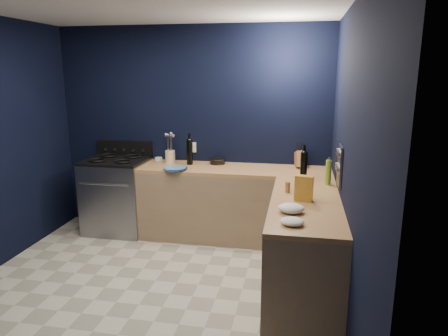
% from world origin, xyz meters
% --- Properties ---
extents(floor, '(3.50, 3.50, 0.02)m').
position_xyz_m(floor, '(0.00, 0.00, -0.01)').
color(floor, '#BBB7A3').
rests_on(floor, ground).
extents(wall_back, '(3.50, 0.02, 2.60)m').
position_xyz_m(wall_back, '(0.00, 1.76, 1.30)').
color(wall_back, black).
rests_on(wall_back, ground).
extents(wall_right, '(0.02, 3.50, 2.60)m').
position_xyz_m(wall_right, '(1.76, 0.00, 1.30)').
color(wall_right, black).
rests_on(wall_right, ground).
extents(cab_back, '(2.30, 0.63, 0.86)m').
position_xyz_m(cab_back, '(0.60, 1.44, 0.43)').
color(cab_back, '#947757').
rests_on(cab_back, floor).
extents(top_back, '(2.30, 0.63, 0.04)m').
position_xyz_m(top_back, '(0.60, 1.44, 0.88)').
color(top_back, '#8C5E38').
rests_on(top_back, cab_back).
extents(cab_right, '(0.63, 1.67, 0.86)m').
position_xyz_m(cab_right, '(1.44, 0.29, 0.43)').
color(cab_right, '#947757').
rests_on(cab_right, floor).
extents(top_right, '(0.63, 1.67, 0.04)m').
position_xyz_m(top_right, '(1.44, 0.29, 0.88)').
color(top_right, '#8C5E38').
rests_on(top_right, cab_right).
extents(gas_range, '(0.76, 0.66, 0.92)m').
position_xyz_m(gas_range, '(-0.93, 1.42, 0.46)').
color(gas_range, gray).
rests_on(gas_range, floor).
extents(oven_door, '(0.59, 0.02, 0.42)m').
position_xyz_m(oven_door, '(-0.93, 1.10, 0.45)').
color(oven_door, black).
rests_on(oven_door, gas_range).
extents(cooktop, '(0.76, 0.66, 0.03)m').
position_xyz_m(cooktop, '(-0.93, 1.42, 0.94)').
color(cooktop, black).
rests_on(cooktop, gas_range).
extents(backguard, '(0.76, 0.06, 0.20)m').
position_xyz_m(backguard, '(-0.93, 1.72, 1.04)').
color(backguard, black).
rests_on(backguard, gas_range).
extents(spice_panel, '(0.02, 0.28, 0.38)m').
position_xyz_m(spice_panel, '(1.74, 0.55, 1.18)').
color(spice_panel, gray).
rests_on(spice_panel, wall_right).
extents(wall_outlet, '(0.09, 0.02, 0.13)m').
position_xyz_m(wall_outlet, '(0.00, 1.74, 1.08)').
color(wall_outlet, white).
rests_on(wall_outlet, wall_back).
extents(plate_stack, '(0.27, 0.27, 0.03)m').
position_xyz_m(plate_stack, '(-0.08, 1.20, 0.92)').
color(plate_stack, teal).
rests_on(plate_stack, top_back).
extents(ramekin, '(0.12, 0.12, 0.04)m').
position_xyz_m(ramekin, '(-0.45, 1.68, 0.92)').
color(ramekin, white).
rests_on(ramekin, top_back).
extents(utensil_crock, '(0.13, 0.13, 0.16)m').
position_xyz_m(utensil_crock, '(-0.26, 1.58, 0.98)').
color(utensil_crock, beige).
rests_on(utensil_crock, top_back).
extents(wine_bottle_back, '(0.08, 0.08, 0.31)m').
position_xyz_m(wine_bottle_back, '(0.02, 1.53, 1.06)').
color(wine_bottle_back, black).
rests_on(wine_bottle_back, top_back).
extents(lemon_basket, '(0.25, 0.25, 0.07)m').
position_xyz_m(lemon_basket, '(0.35, 1.62, 0.94)').
color(lemon_basket, black).
rests_on(lemon_basket, top_back).
extents(knife_block, '(0.15, 0.25, 0.24)m').
position_xyz_m(knife_block, '(1.37, 1.61, 1.00)').
color(knife_block, brown).
rests_on(knife_block, top_back).
extents(wine_bottle_right, '(0.08, 0.08, 0.30)m').
position_xyz_m(wine_bottle_right, '(1.41, 1.02, 1.05)').
color(wine_bottle_right, black).
rests_on(wine_bottle_right, top_right).
extents(oil_bottle, '(0.07, 0.07, 0.26)m').
position_xyz_m(oil_bottle, '(1.66, 0.88, 1.03)').
color(oil_bottle, olive).
rests_on(oil_bottle, top_right).
extents(spice_jar_near, '(0.05, 0.05, 0.10)m').
position_xyz_m(spice_jar_near, '(1.26, 0.53, 0.95)').
color(spice_jar_near, olive).
rests_on(spice_jar_near, top_right).
extents(spice_jar_far, '(0.06, 0.06, 0.09)m').
position_xyz_m(spice_jar_far, '(1.40, 0.39, 0.95)').
color(spice_jar_far, olive).
rests_on(spice_jar_far, top_right).
extents(crouton_bag, '(0.17, 0.10, 0.23)m').
position_xyz_m(crouton_bag, '(1.41, 0.28, 1.02)').
color(crouton_bag, '#A83D27').
rests_on(crouton_bag, top_right).
extents(towel_front, '(0.24, 0.21, 0.08)m').
position_xyz_m(towel_front, '(1.31, -0.05, 0.94)').
color(towel_front, white).
rests_on(towel_front, top_right).
extents(towel_end, '(0.20, 0.18, 0.06)m').
position_xyz_m(towel_end, '(1.33, -0.33, 0.93)').
color(towel_end, white).
rests_on(towel_end, top_right).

